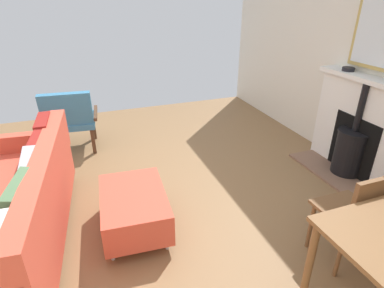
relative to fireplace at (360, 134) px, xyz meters
The scene contains 8 objects.
ground_plane 2.80m from the fireplace, ahead, with size 5.86×5.74×0.01m, color olive.
wall_left 0.98m from the fireplace, 125.36° to the right, with size 0.12×5.74×2.83m, color silver.
fireplace is the anchor object (origin of this frame).
mantel_bowl_near 0.75m from the fireplace, 91.35° to the right, with size 0.14×0.14×0.04m.
sofa 3.49m from the fireplace, ahead, with size 1.05×2.12×0.86m.
ottoman 2.58m from the fireplace, ahead, with size 0.61×0.84×0.37m.
armchair_accent 3.49m from the fireplace, 29.51° to the right, with size 0.72×0.65×0.85m.
dining_chair_near_fireplace 1.52m from the fireplace, 43.51° to the left, with size 0.40×0.40×0.83m.
Camera 1 is at (0.12, 2.62, 1.93)m, focal length 29.36 mm.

